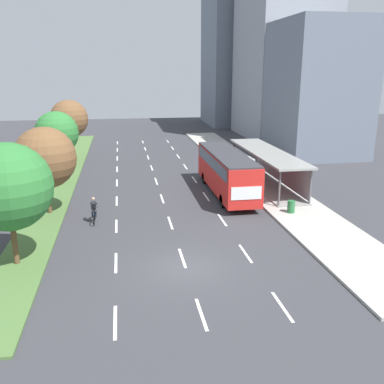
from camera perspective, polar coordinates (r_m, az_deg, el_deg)
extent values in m
plane|color=#38383D|center=(21.91, -0.85, -10.16)|extent=(140.00, 140.00, 0.00)
cube|color=#4C7038|center=(40.95, -16.75, 1.78)|extent=(2.60, 52.00, 0.12)
cube|color=#ADAAA3|center=(42.38, 7.48, 2.82)|extent=(4.50, 52.00, 0.15)
cube|color=white|center=(17.99, -10.26, -16.76)|extent=(0.14, 2.44, 0.01)
cube|color=white|center=(22.82, -10.16, -9.29)|extent=(0.14, 2.44, 0.01)
cube|color=white|center=(27.90, -10.10, -4.49)|extent=(0.14, 2.44, 0.01)
cube|color=white|center=(33.12, -10.06, -1.18)|extent=(0.14, 2.44, 0.01)
cube|color=white|center=(38.42, -10.03, 1.22)|extent=(0.14, 2.44, 0.01)
cube|color=white|center=(43.77, -10.01, 3.04)|extent=(0.14, 2.44, 0.01)
cube|color=white|center=(49.15, -9.99, 4.46)|extent=(0.14, 2.44, 0.01)
cube|color=white|center=(54.56, -9.98, 5.60)|extent=(0.14, 2.44, 0.01)
cube|color=white|center=(59.98, -9.97, 6.54)|extent=(0.14, 2.44, 0.01)
cube|color=white|center=(18.22, 1.26, -16.02)|extent=(0.14, 2.44, 0.01)
cube|color=white|center=(23.00, -1.31, -8.82)|extent=(0.14, 2.44, 0.01)
cube|color=white|center=(28.05, -2.92, -4.14)|extent=(0.14, 2.44, 0.01)
cube|color=white|center=(33.24, -4.03, -0.90)|extent=(0.14, 2.44, 0.01)
cube|color=white|center=(38.52, -4.82, 1.46)|extent=(0.14, 2.44, 0.01)
cube|color=white|center=(43.86, -5.43, 3.24)|extent=(0.14, 2.44, 0.01)
cube|color=white|center=(49.23, -5.91, 4.64)|extent=(0.14, 2.44, 0.01)
cube|color=white|center=(54.63, -6.29, 5.76)|extent=(0.14, 2.44, 0.01)
cube|color=white|center=(60.05, -6.61, 6.68)|extent=(0.14, 2.44, 0.01)
cube|color=white|center=(19.09, 11.99, -14.77)|extent=(0.14, 2.44, 0.01)
cube|color=white|center=(23.70, 7.18, -8.17)|extent=(0.14, 2.44, 0.01)
cube|color=white|center=(28.63, 4.06, -3.74)|extent=(0.14, 2.44, 0.01)
cube|color=white|center=(33.73, 1.90, -0.62)|extent=(0.14, 2.44, 0.01)
cube|color=white|center=(38.95, 0.31, 1.68)|extent=(0.14, 2.44, 0.01)
cube|color=white|center=(44.23, -0.90, 3.42)|extent=(0.14, 2.44, 0.01)
cube|color=white|center=(49.56, -1.85, 4.80)|extent=(0.14, 2.44, 0.01)
cube|color=white|center=(54.93, -2.63, 5.90)|extent=(0.14, 2.44, 0.01)
cube|color=white|center=(60.32, -3.26, 6.80)|extent=(0.14, 2.44, 0.01)
cube|color=gray|center=(37.53, 9.78, 1.19)|extent=(2.60, 13.23, 0.10)
cylinder|color=#56565B|center=(31.03, 11.63, 0.53)|extent=(0.16, 0.16, 2.60)
cylinder|color=#56565B|center=(42.82, 5.60, 5.04)|extent=(0.16, 0.16, 2.60)
cylinder|color=#56565B|center=(31.94, 15.59, 0.71)|extent=(0.16, 0.16, 2.60)
cylinder|color=#56565B|center=(43.49, 8.61, 5.11)|extent=(0.16, 0.16, 2.60)
cube|color=gray|center=(37.64, 11.66, 3.25)|extent=(0.10, 12.57, 2.34)
cube|color=gray|center=(36.94, 9.97, 5.29)|extent=(2.90, 13.63, 0.16)
cube|color=red|center=(34.15, 4.63, 2.76)|extent=(2.50, 11.20, 2.80)
cube|color=#2D3D4C|center=(33.97, 4.66, 4.15)|extent=(2.54, 10.30, 0.90)
cube|color=#333338|center=(33.85, 4.69, 5.16)|extent=(2.45, 10.98, 0.12)
cube|color=#2D3D4C|center=(39.43, 2.67, 5.11)|extent=(2.25, 0.06, 1.54)
cube|color=white|center=(28.97, 7.30, -0.17)|extent=(2.12, 0.04, 0.90)
cylinder|color=black|center=(37.53, 1.68, 1.90)|extent=(0.30, 1.00, 1.00)
cylinder|color=black|center=(38.01, 4.94, 2.02)|extent=(0.30, 1.00, 1.00)
cylinder|color=black|center=(31.00, 4.15, -1.21)|extent=(0.30, 1.00, 1.00)
cylinder|color=black|center=(31.57, 8.03, -1.00)|extent=(0.30, 1.00, 1.00)
torus|color=black|center=(29.20, -12.91, -2.97)|extent=(0.06, 0.72, 0.72)
torus|color=black|center=(28.16, -13.02, -3.69)|extent=(0.06, 0.72, 0.72)
cylinder|color=#234C99|center=(28.59, -13.00, -2.80)|extent=(0.05, 0.93, 0.05)
cylinder|color=#234C99|center=(28.56, -12.99, -3.20)|extent=(0.05, 0.57, 0.42)
cylinder|color=#234C99|center=(28.40, -13.02, -2.89)|extent=(0.04, 0.04, 0.40)
cube|color=black|center=(28.33, -13.05, -2.51)|extent=(0.12, 0.24, 0.06)
cylinder|color=black|center=(28.98, -12.98, -1.98)|extent=(0.46, 0.04, 0.04)
cube|color=black|center=(28.40, -13.07, -1.76)|extent=(0.30, 0.36, 0.59)
cube|color=black|center=(28.25, -13.09, -1.82)|extent=(0.26, 0.26, 0.42)
sphere|color=tan|center=(28.40, -13.11, -0.88)|extent=(0.20, 0.20, 0.20)
cylinder|color=#23232D|center=(28.51, -13.26, -2.55)|extent=(0.12, 0.42, 0.25)
cylinder|color=#23232D|center=(28.75, -13.21, -2.94)|extent=(0.10, 0.17, 0.41)
cylinder|color=#23232D|center=(28.49, -12.78, -2.53)|extent=(0.12, 0.42, 0.25)
cylinder|color=#23232D|center=(28.73, -12.73, -2.92)|extent=(0.10, 0.17, 0.41)
cylinder|color=black|center=(28.61, -13.39, -1.55)|extent=(0.09, 0.47, 0.28)
cylinder|color=black|center=(28.59, -12.71, -1.52)|extent=(0.09, 0.47, 0.28)
cylinder|color=brown|center=(23.44, -22.69, -6.10)|extent=(0.28, 0.28, 2.43)
sphere|color=#2D7533|center=(22.58, -23.46, 0.63)|extent=(4.37, 4.37, 4.37)
cylinder|color=brown|center=(30.89, -18.66, -0.60)|extent=(0.28, 0.28, 2.30)
sphere|color=brown|center=(30.26, -19.11, 4.34)|extent=(4.18, 4.18, 4.18)
cylinder|color=brown|center=(38.60, -17.33, 3.30)|extent=(0.28, 0.28, 3.04)
sphere|color=#2D7533|center=(38.10, -17.69, 7.54)|extent=(3.67, 3.67, 3.67)
cylinder|color=brown|center=(46.43, -15.85, 5.63)|extent=(0.28, 0.28, 3.28)
sphere|color=brown|center=(46.00, -16.15, 9.41)|extent=(3.85, 3.85, 3.85)
cylinder|color=#286B38|center=(30.19, 13.14, -1.92)|extent=(0.52, 0.52, 0.85)
cube|color=slate|center=(52.54, 16.32, 13.13)|extent=(8.98, 11.68, 15.12)
cube|color=#8E939E|center=(65.97, 12.07, 18.77)|extent=(10.71, 15.31, 26.35)
cube|color=slate|center=(80.29, 5.77, 17.20)|extent=(9.90, 13.62, 22.78)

